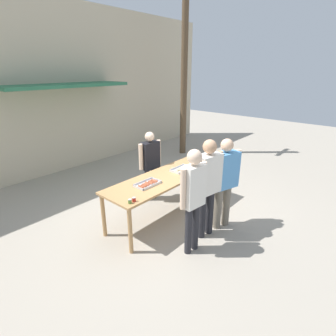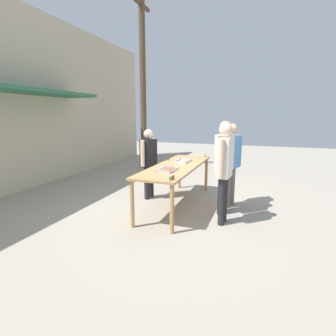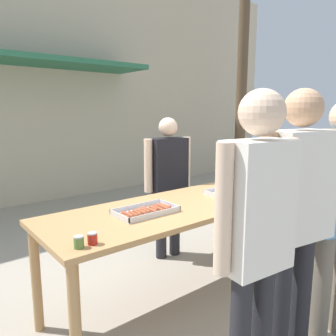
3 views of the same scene
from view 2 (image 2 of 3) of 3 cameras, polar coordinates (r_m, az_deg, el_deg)
The scene contains 13 objects.
ground_plane at distance 5.58m, azimuth 1.85°, elevation -8.06°, with size 24.00×24.00×0.00m, color #A39989.
building_facade_back at distance 7.53m, azimuth -29.06°, elevation 13.04°, with size 12.00×1.11×4.50m.
serving_table at distance 5.37m, azimuth 1.90°, elevation -0.24°, with size 2.74×0.83×0.86m.
food_tray_sausages at distance 4.81m, azimuth 0.01°, elevation -0.41°, with size 0.47×0.27×0.04m.
food_tray_buns at distance 5.73m, azimuth 3.35°, elevation 1.54°, with size 0.46×0.26×0.06m.
condiment_jar_mustard at distance 4.10m, azimuth 0.60°, elevation -2.21°, with size 0.06×0.06×0.07m.
condiment_jar_ketchup at distance 4.18m, azimuth 0.99°, elevation -1.95°, with size 0.06×0.06×0.07m.
beer_cup at distance 6.44m, azimuth 7.79°, elevation 2.79°, with size 0.09×0.09×0.09m.
person_server_behind_table at distance 5.84m, azimuth -4.24°, elevation 2.19°, with size 0.57×0.27×1.56m.
person_customer_holding_hotdog at distance 4.50m, azimuth 12.20°, elevation 0.80°, with size 0.53×0.24×1.73m.
person_customer_with_cup at distance 5.44m, azimuth 13.48°, elevation 2.02°, with size 0.65×0.38×1.70m.
person_customer_waiting_in_line at distance 5.02m, azimuth 12.14°, elevation 1.82°, with size 0.63×0.31×1.76m.
utility_pole at distance 9.48m, azimuth -5.51°, elevation 19.17°, with size 1.10×0.21×6.11m.
Camera 2 is at (-5.00, -1.63, 1.86)m, focal length 28.00 mm.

